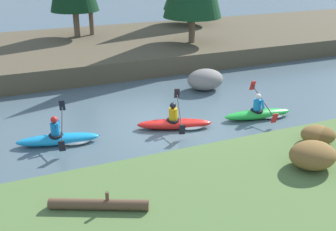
% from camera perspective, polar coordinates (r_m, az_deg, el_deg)
% --- Properties ---
extents(ground_plane, '(90.00, 90.00, 0.00)m').
position_cam_1_polar(ground_plane, '(14.50, 0.85, -1.52)').
color(ground_plane, '#4C606B').
extents(riverbank_near, '(44.00, 5.34, 0.76)m').
position_cam_1_polar(riverbank_near, '(10.01, 13.96, -12.25)').
color(riverbank_near, '#56753D').
rests_on(riverbank_near, ground).
extents(riverbank_far, '(44.00, 9.96, 0.98)m').
position_cam_1_polar(riverbank_far, '(23.96, -9.21, 9.50)').
color(riverbank_far, brown).
rests_on(riverbank_far, ground).
extents(shrub_clump_nearest, '(1.27, 1.06, 0.69)m').
position_cam_1_polar(shrub_clump_nearest, '(10.92, 20.25, -5.41)').
color(shrub_clump_nearest, brown).
rests_on(shrub_clump_nearest, riverbank_near).
extents(shrub_clump_second, '(0.95, 0.79, 0.51)m').
position_cam_1_polar(shrub_clump_second, '(12.33, 20.72, -2.57)').
color(shrub_clump_second, brown).
rests_on(shrub_clump_second, riverbank_near).
extents(shrub_clump_third, '(0.91, 0.76, 0.49)m').
position_cam_1_polar(shrub_clump_third, '(12.34, 21.27, -2.69)').
color(shrub_clump_third, brown).
rests_on(shrub_clump_third, riverbank_near).
extents(kayaker_lead, '(2.80, 2.07, 1.20)m').
position_cam_1_polar(kayaker_lead, '(15.51, 13.27, 0.34)').
color(kayaker_lead, green).
rests_on(kayaker_lead, ground).
extents(kayaker_middle, '(2.76, 2.02, 1.20)m').
position_cam_1_polar(kayaker_middle, '(14.25, 1.39, -1.11)').
color(kayaker_middle, red).
rests_on(kayaker_middle, ground).
extents(kayaker_trailing, '(2.79, 2.06, 1.20)m').
position_cam_1_polar(kayaker_trailing, '(13.61, -15.18, -3.20)').
color(kayaker_trailing, '#1993D6').
rests_on(kayaker_trailing, ground).
extents(boulder_midstream, '(1.70, 1.33, 0.96)m').
position_cam_1_polar(boulder_midstream, '(18.16, 5.43, 5.22)').
color(boulder_midstream, gray).
rests_on(boulder_midstream, ground).
extents(driftwood_log, '(2.12, 1.11, 0.44)m').
position_cam_1_polar(driftwood_log, '(8.97, -10.01, -12.57)').
color(driftwood_log, brown).
rests_on(driftwood_log, riverbank_near).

